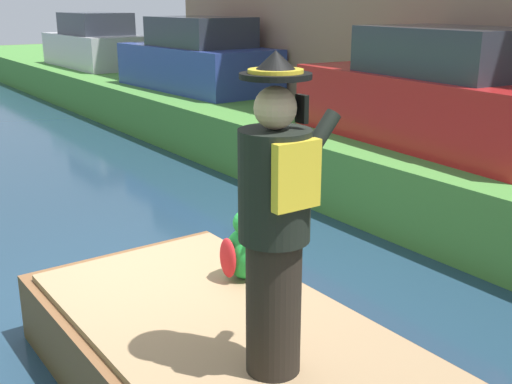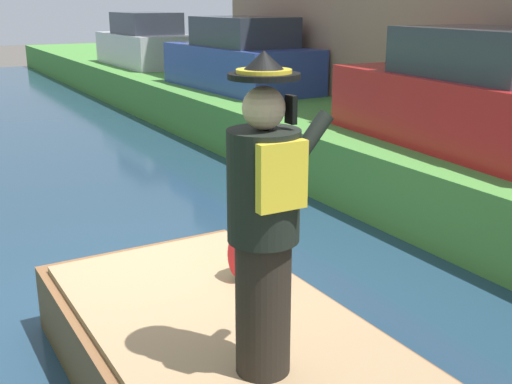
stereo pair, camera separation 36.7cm
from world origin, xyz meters
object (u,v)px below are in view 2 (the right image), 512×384
at_px(parked_car_blue, 240,59).
at_px(person_pirate, 265,222).
at_px(parrot_plush, 251,249).
at_px(parked_car_red, 473,97).
at_px(parked_car_silver, 145,43).

bearing_deg(parked_car_blue, person_pirate, -117.13).
distance_m(person_pirate, parrot_plush, 1.47).
bearing_deg(person_pirate, parrot_plush, 49.37).
distance_m(person_pirate, parked_car_red, 5.56).
bearing_deg(parked_car_blue, parked_car_red, -90.00).
bearing_deg(parrot_plush, parked_car_red, 22.12).
xyz_separation_m(parked_car_red, parked_car_blue, (0.00, 6.41, 0.00)).
height_order(parked_car_red, parked_car_silver, same).
height_order(parked_car_blue, parked_car_silver, same).
relative_size(person_pirate, parked_car_silver, 0.46).
distance_m(parrot_plush, parked_car_silver, 14.68).
relative_size(person_pirate, parked_car_blue, 0.45).
bearing_deg(parked_car_red, parrot_plush, -157.88).
xyz_separation_m(person_pirate, parked_car_silver, (4.76, 15.22, -0.02)).
distance_m(person_pirate, parked_car_silver, 15.95).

